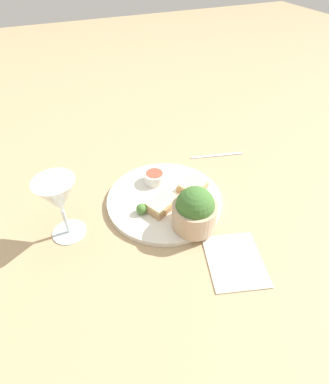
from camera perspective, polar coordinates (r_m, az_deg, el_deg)
name	(u,v)px	position (r m, az deg, el deg)	size (l,w,h in m)	color
ground_plane	(164,202)	(0.78, 0.00, -1.86)	(4.00, 4.00, 0.00)	tan
dinner_plate	(164,200)	(0.77, 0.00, -1.48)	(0.29, 0.29, 0.01)	silver
salad_bowl	(195,210)	(0.67, 5.77, -3.51)	(0.10, 0.10, 0.11)	tan
sauce_ramekin	(153,177)	(0.80, -2.21, 2.81)	(0.06, 0.06, 0.03)	white
cheese_toast_near	(162,204)	(0.73, -0.49, -2.22)	(0.09, 0.08, 0.03)	tan
cheese_toast_far	(193,186)	(0.78, 5.47, 1.08)	(0.09, 0.08, 0.03)	tan
wine_glass	(58,198)	(0.67, -19.55, -1.14)	(0.09, 0.09, 0.16)	silver
garnish	(142,209)	(0.72, -4.38, -3.22)	(0.03, 0.03, 0.03)	#477533
napkin	(235,260)	(0.67, 13.25, -12.55)	(0.15, 0.17, 0.01)	beige
fork	(217,155)	(0.95, 10.02, 6.95)	(0.16, 0.05, 0.01)	silver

